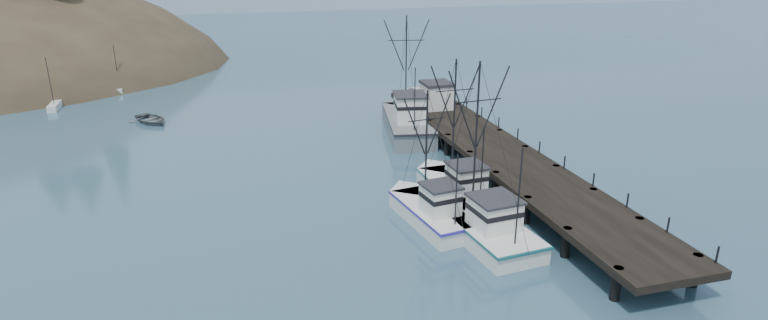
# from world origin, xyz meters

# --- Properties ---
(ground) EXTENTS (400.00, 400.00, 0.00)m
(ground) POSITION_xyz_m (0.00, 0.00, 0.00)
(ground) COLOR #2D4E65
(ground) RESTS_ON ground
(pier) EXTENTS (6.00, 44.00, 2.00)m
(pier) POSITION_xyz_m (14.00, 16.00, 1.69)
(pier) COLOR black
(pier) RESTS_ON ground
(distant_ridge) EXTENTS (360.00, 40.00, 26.00)m
(distant_ridge) POSITION_xyz_m (10.00, 170.00, 0.00)
(distant_ridge) COLOR #9EB2C6
(distant_ridge) RESTS_ON ground
(distant_ridge_far) EXTENTS (180.00, 25.00, 18.00)m
(distant_ridge_far) POSITION_xyz_m (-40.00, 185.00, 0.00)
(distant_ridge_far) COLOR silver
(distant_ridge_far) RESTS_ON ground
(moored_sailboats) EXTENTS (24.94, 19.03, 6.35)m
(moored_sailboats) POSITION_xyz_m (-31.70, 58.50, 0.33)
(moored_sailboats) COLOR silver
(moored_sailboats) RESTS_ON ground
(trawler_near) EXTENTS (4.88, 11.88, 11.90)m
(trawler_near) POSITION_xyz_m (7.58, 5.41, 0.82)
(trawler_near) COLOR silver
(trawler_near) RESTS_ON ground
(trawler_mid) EXTENTS (4.30, 9.52, 9.62)m
(trawler_mid) POSITION_xyz_m (5.03, 8.07, 0.82)
(trawler_mid) COLOR silver
(trawler_mid) RESTS_ON ground
(trawler_far) EXTENTS (3.93, 10.66, 10.98)m
(trawler_far) POSITION_xyz_m (8.38, 11.38, 0.82)
(trawler_far) COLOR silver
(trawler_far) RESTS_ON ground
(work_vessel) EXTENTS (6.41, 14.37, 12.14)m
(work_vessel) POSITION_xyz_m (9.97, 28.67, 1.23)
(work_vessel) COLOR slate
(work_vessel) RESTS_ON ground
(pier_shed) EXTENTS (3.00, 3.20, 2.80)m
(pier_shed) POSITION_xyz_m (13.71, 30.19, 3.42)
(pier_shed) COLOR silver
(pier_shed) RESTS_ON pier
(pickup_truck) EXTENTS (5.35, 2.62, 1.46)m
(pickup_truck) POSITION_xyz_m (13.47, 34.00, 2.73)
(pickup_truck) COLOR white
(pickup_truck) RESTS_ON pier
(motorboat) EXTENTS (5.72, 6.22, 1.05)m
(motorboat) POSITION_xyz_m (-15.92, 39.86, 0.00)
(motorboat) COLOR #52595C
(motorboat) RESTS_ON ground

